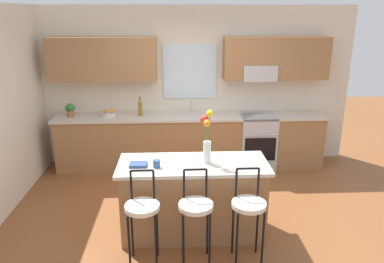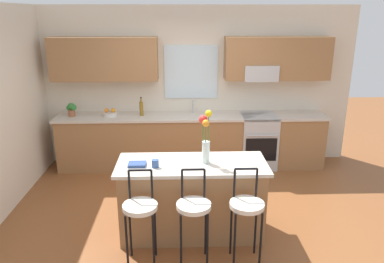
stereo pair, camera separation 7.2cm
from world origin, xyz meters
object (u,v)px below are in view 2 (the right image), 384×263
at_px(oven_range, 258,140).
at_px(bottle_olive_oil, 141,108).
at_px(potted_plant_small, 72,109).
at_px(bar_stool_near, 140,211).
at_px(bar_stool_far, 247,209).
at_px(flower_vase, 206,137).
at_px(bar_stool_middle, 194,210).
at_px(cookbook, 137,164).
at_px(mug_ceramic, 155,164).
at_px(fruit_bowl_oranges, 110,113).
at_px(kitchen_island, 192,198).

height_order(oven_range, bottle_olive_oil, bottle_olive_oil).
height_order(bottle_olive_oil, potted_plant_small, bottle_olive_oil).
relative_size(bar_stool_near, bar_stool_far, 1.00).
bearing_deg(flower_vase, oven_range, 62.77).
xyz_separation_m(bar_stool_middle, cookbook, (-0.62, 0.51, 0.30)).
bearing_deg(flower_vase, bar_stool_near, -140.90).
relative_size(bar_stool_middle, bottle_olive_oil, 3.28).
xyz_separation_m(oven_range, bar_stool_near, (-1.76, -2.62, 0.18)).
bearing_deg(flower_vase, cookbook, -175.32).
bearing_deg(bar_stool_far, cookbook, 156.55).
xyz_separation_m(oven_range, potted_plant_small, (-3.15, 0.02, 0.59)).
xyz_separation_m(mug_ceramic, fruit_bowl_oranges, (-0.89, 2.19, -0.00)).
bearing_deg(bar_stool_middle, cookbook, 140.78).
height_order(oven_range, fruit_bowl_oranges, fruit_bowl_oranges).
height_order(bar_stool_far, flower_vase, flower_vase).
bearing_deg(bar_stool_far, bar_stool_near, 180.00).
xyz_separation_m(kitchen_island, potted_plant_small, (-1.94, 2.08, 0.58)).
relative_size(oven_range, mug_ceramic, 10.22).
bearing_deg(fruit_bowl_oranges, mug_ceramic, -67.91).
bearing_deg(bar_stool_middle, oven_range, 65.24).
height_order(bar_stool_middle, mug_ceramic, bar_stool_middle).
distance_m(kitchen_island, bar_stool_middle, 0.59).
relative_size(bar_stool_middle, fruit_bowl_oranges, 4.34).
height_order(oven_range, bar_stool_far, bar_stool_far).
bearing_deg(bar_stool_far, bar_stool_middle, 180.00).
xyz_separation_m(mug_ceramic, cookbook, (-0.21, 0.06, -0.03)).
distance_m(bottle_olive_oil, potted_plant_small, 1.16).
xyz_separation_m(kitchen_island, cookbook, (-0.62, -0.06, 0.47)).
height_order(mug_ceramic, potted_plant_small, potted_plant_small).
bearing_deg(flower_vase, potted_plant_small, 135.25).
height_order(bar_stool_far, cookbook, bar_stool_far).
relative_size(bar_stool_middle, potted_plant_small, 4.62).
bearing_deg(bar_stool_middle, fruit_bowl_oranges, 116.24).
bearing_deg(bar_stool_near, fruit_bowl_oranges, 105.92).
relative_size(kitchen_island, potted_plant_small, 7.71).
height_order(flower_vase, mug_ceramic, flower_vase).
relative_size(bar_stool_far, fruit_bowl_oranges, 4.34).
relative_size(bar_stool_near, potted_plant_small, 4.62).
bearing_deg(fruit_bowl_oranges, bar_stool_middle, -63.76).
bearing_deg(bar_stool_far, bottle_olive_oil, 116.64).
distance_m(bar_stool_middle, bottle_olive_oil, 2.79).
bearing_deg(bar_stool_far, flower_vase, 124.60).
distance_m(flower_vase, potted_plant_small, 2.95).
relative_size(bar_stool_near, fruit_bowl_oranges, 4.34).
height_order(oven_range, cookbook, cookbook).
distance_m(bar_stool_near, potted_plant_small, 3.02).
height_order(bar_stool_near, fruit_bowl_oranges, fruit_bowl_oranges).
bearing_deg(fruit_bowl_oranges, cookbook, -72.33).
bearing_deg(cookbook, bottle_olive_oil, 94.14).
bearing_deg(potted_plant_small, kitchen_island, -47.07).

